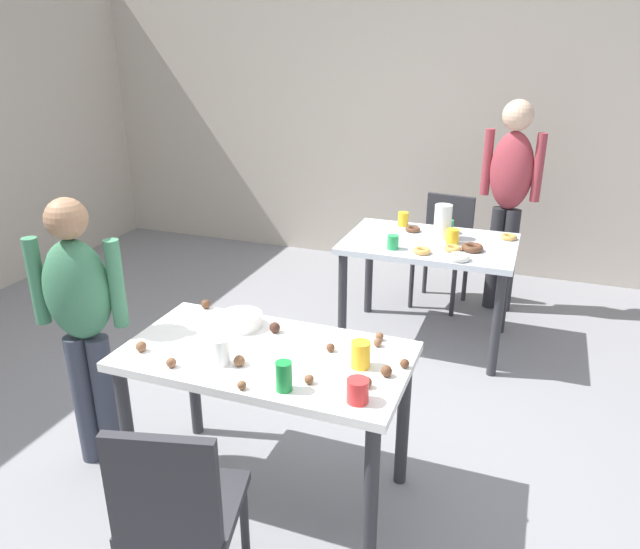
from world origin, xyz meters
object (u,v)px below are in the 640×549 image
at_px(chair_near_table, 177,508).
at_px(pitcher_far, 443,222).
at_px(dining_table_near, 266,373).
at_px(chair_far_table, 444,244).
at_px(person_girl_near, 82,315).
at_px(mixing_bowl, 241,320).
at_px(dining_table_far, 429,255).
at_px(soda_can, 284,376).
at_px(person_adult_far, 510,188).

bearing_deg(chair_near_table, pitcher_far, 79.94).
relative_size(dining_table_near, pitcher_far, 5.36).
bearing_deg(chair_far_table, person_girl_near, -116.07).
bearing_deg(person_girl_near, mixing_bowl, 21.83).
relative_size(dining_table_far, pitcher_far, 4.85).
height_order(dining_table_far, pitcher_far, pitcher_far).
distance_m(dining_table_near, person_girl_near, 0.93).
xyz_separation_m(dining_table_near, chair_near_table, (-0.02, -0.71, -0.15)).
xyz_separation_m(dining_table_near, mixing_bowl, (-0.22, 0.19, 0.14)).
bearing_deg(dining_table_far, pitcher_far, 54.56).
height_order(dining_table_near, soda_can, soda_can).
height_order(dining_table_near, mixing_bowl, mixing_bowl).
distance_m(soda_can, pitcher_far, 2.15).
relative_size(dining_table_far, chair_near_table, 1.31).
xyz_separation_m(chair_near_table, person_girl_near, (-0.90, 0.62, 0.32)).
height_order(dining_table_far, person_adult_far, person_adult_far).
bearing_deg(mixing_bowl, chair_far_table, 75.88).
distance_m(dining_table_near, chair_far_table, 2.57).
bearing_deg(person_girl_near, dining_table_near, 5.50).
relative_size(chair_far_table, mixing_bowl, 4.33).
distance_m(chair_near_table, chair_far_table, 3.27).
bearing_deg(person_girl_near, dining_table_far, 55.54).
bearing_deg(person_girl_near, chair_far_table, 63.93).
bearing_deg(person_adult_far, dining_table_far, -120.26).
xyz_separation_m(chair_near_table, mixing_bowl, (-0.20, 0.90, 0.29)).
distance_m(person_girl_near, mixing_bowl, 0.75).
bearing_deg(dining_table_near, person_girl_near, -174.50).
distance_m(dining_table_near, mixing_bowl, 0.32).
xyz_separation_m(dining_table_far, soda_can, (-0.18, -2.04, 0.17)).
xyz_separation_m(dining_table_far, mixing_bowl, (-0.60, -1.60, 0.14)).
distance_m(dining_table_far, mixing_bowl, 1.72).
bearing_deg(person_adult_far, soda_can, -102.59).
xyz_separation_m(chair_far_table, soda_can, (-0.18, -2.79, 0.31)).
relative_size(person_girl_near, pitcher_far, 5.89).
distance_m(chair_near_table, soda_can, 0.60).
bearing_deg(chair_far_table, person_adult_far, 1.78).
bearing_deg(dining_table_far, dining_table_near, -102.01).
distance_m(dining_table_near, person_adult_far, 2.70).
bearing_deg(mixing_bowl, dining_table_far, 69.56).
height_order(person_girl_near, soda_can, person_girl_near).
bearing_deg(dining_table_near, soda_can, -51.47).
bearing_deg(mixing_bowl, soda_can, -46.64).
relative_size(mixing_bowl, pitcher_far, 0.86).
bearing_deg(chair_far_table, dining_table_far, -89.41).
relative_size(chair_far_table, soda_can, 7.13).
xyz_separation_m(dining_table_far, chair_near_table, (-0.40, -2.51, -0.15)).
height_order(dining_table_far, person_girl_near, person_girl_near).
relative_size(dining_table_near, mixing_bowl, 6.27).
relative_size(chair_far_table, person_girl_near, 0.63).
relative_size(dining_table_far, mixing_bowl, 5.67).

